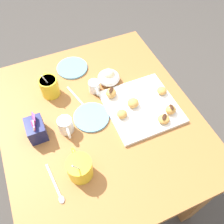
{
  "coord_description": "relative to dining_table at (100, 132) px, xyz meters",
  "views": [
    {
      "loc": [
        -0.57,
        0.18,
        1.57
      ],
      "look_at": [
        -0.01,
        -0.06,
        0.72
      ],
      "focal_mm": 38.83,
      "sensor_mm": 36.0,
      "label": 1
    }
  ],
  "objects": [
    {
      "name": "ground_plane",
      "position": [
        0.0,
        0.0,
        -0.57
      ],
      "size": [
        8.0,
        8.0,
        0.0
      ],
      "primitive_type": "plane",
      "color": "#423D38"
    },
    {
      "name": "dining_table",
      "position": [
        0.0,
        0.0,
        0.0
      ],
      "size": [
        0.95,
        0.83,
        0.7
      ],
      "color": "#A36633",
      "rests_on": "ground_plane"
    },
    {
      "name": "pastry_plate_square",
      "position": [
        -0.03,
        -0.19,
        0.14
      ],
      "size": [
        0.3,
        0.3,
        0.02
      ],
      "primitive_type": "cube",
      "color": "white",
      "rests_on": "dining_table"
    },
    {
      "name": "coffee_mug_yellow_left",
      "position": [
        -0.21,
        0.15,
        0.18
      ],
      "size": [
        0.13,
        0.09,
        0.13
      ],
      "color": "yellow",
      "rests_on": "dining_table"
    },
    {
      "name": "coffee_mug_yellow_right",
      "position": [
        0.21,
        0.15,
        0.18
      ],
      "size": [
        0.12,
        0.08,
        0.14
      ],
      "color": "yellow",
      "rests_on": "dining_table"
    },
    {
      "name": "cream_pitcher_white",
      "position": [
        -0.01,
        0.15,
        0.17
      ],
      "size": [
        0.1,
        0.06,
        0.07
      ],
      "color": "white",
      "rests_on": "dining_table"
    },
    {
      "name": "sugar_caddy",
      "position": [
        0.02,
        0.26,
        0.17
      ],
      "size": [
        0.09,
        0.07,
        0.11
      ],
      "color": "#191E51",
      "rests_on": "dining_table"
    },
    {
      "name": "ice_cream_bowl",
      "position": [
        0.17,
        -0.12,
        0.16
      ],
      "size": [
        0.1,
        0.1,
        0.08
      ],
      "color": "white",
      "rests_on": "dining_table"
    },
    {
      "name": "chocolate_sauce_pitcher",
      "position": [
        0.15,
        -0.04,
        0.16
      ],
      "size": [
        0.09,
        0.05,
        0.06
      ],
      "color": "white",
      "rests_on": "dining_table"
    },
    {
      "name": "saucer_sky_left",
      "position": [
        0.33,
        0.01,
        0.13
      ],
      "size": [
        0.15,
        0.15,
        0.01
      ],
      "primitive_type": "cylinder",
      "color": "#66A8DB",
      "rests_on": "dining_table"
    },
    {
      "name": "saucer_sky_right",
      "position": [
        0.01,
        0.03,
        0.13
      ],
      "size": [
        0.15,
        0.15,
        0.01
      ],
      "primitive_type": "cylinder",
      "color": "#66A8DB",
      "rests_on": "dining_table"
    },
    {
      "name": "loose_spoon_near_saucer",
      "position": [
        0.12,
        0.05,
        0.13
      ],
      "size": [
        0.16,
        0.05,
        0.01
      ],
      "color": "silver",
      "rests_on": "dining_table"
    },
    {
      "name": "loose_spoon_by_plate",
      "position": [
        -0.23,
        0.25,
        0.13
      ],
      "size": [
        0.16,
        0.03,
        0.01
      ],
      "color": "silver",
      "rests_on": "dining_table"
    },
    {
      "name": "beignet_0",
      "position": [
        -0.05,
        -0.09,
        0.16
      ],
      "size": [
        0.05,
        0.05,
        0.03
      ],
      "primitive_type": "ellipsoid",
      "rotation": [
        0.0,
        0.0,
        4.88
      ],
      "color": "#D19347",
      "rests_on": "pastry_plate_square"
    },
    {
      "name": "beignet_1",
      "position": [
        -0.01,
        -0.16,
        0.16
      ],
      "size": [
        0.06,
        0.06,
        0.04
      ],
      "primitive_type": "ellipsoid",
      "rotation": [
        0.0,
        0.0,
        3.39
      ],
      "color": "#D19347",
      "rests_on": "pastry_plate_square"
    },
    {
      "name": "beignet_2",
      "position": [
        -0.14,
        -0.24,
        0.16
      ],
      "size": [
        0.07,
        0.07,
        0.03
      ],
      "primitive_type": "ellipsoid",
      "rotation": [
        0.0,
        0.0,
        5.5
      ],
      "color": "#D19347",
      "rests_on": "pastry_plate_square"
    },
    {
      "name": "chocolate_drizzle_2",
      "position": [
        -0.14,
        -0.24,
        0.18
      ],
      "size": [
        0.04,
        0.04,
        0.0
      ],
      "primitive_type": "ellipsoid",
      "rotation": [
        0.0,
        0.0,
        5.46
      ],
      "color": "#381E11",
      "rests_on": "beignet_2"
    },
    {
      "name": "beignet_3",
      "position": [
        0.08,
        -0.09,
        0.16
      ],
      "size": [
        0.07,
        0.07,
        0.04
      ],
      "primitive_type": "ellipsoid",
      "rotation": [
        0.0,
        0.0,
        2.71
      ],
      "color": "#D19347",
      "rests_on": "pastry_plate_square"
    },
    {
      "name": "chocolate_drizzle_3",
      "position": [
        0.08,
        -0.09,
        0.18
      ],
      "size": [
        0.04,
        0.04,
        0.0
      ],
      "primitive_type": "ellipsoid",
      "rotation": [
        0.0,
        0.0,
        2.39
      ],
      "color": "#381E11",
      "rests_on": "beignet_3"
    },
    {
      "name": "beignet_4",
      "position": [
        0.0,
        -0.31,
        0.16
      ],
      "size": [
        0.06,
        0.06,
        0.03
      ],
      "primitive_type": "ellipsoid",
      "rotation": [
        0.0,
        0.0,
        3.62
      ],
      "color": "#D19347",
      "rests_on": "pastry_plate_square"
    },
    {
      "name": "beignet_5",
      "position": [
        -0.11,
        -0.29,
        0.16
      ],
      "size": [
        0.05,
        0.05,
        0.04
      ],
      "primitive_type": "ellipsoid",
      "rotation": [
        0.0,
        0.0,
        3.32
      ],
      "color": "#D19347",
      "rests_on": "pastry_plate_square"
    },
    {
      "name": "chocolate_drizzle_5",
      "position": [
        -0.11,
        -0.29,
        0.18
      ],
      "size": [
        0.03,
        0.02,
        0.0
      ],
      "primitive_type": "ellipsoid",
      "rotation": [
        0.0,
        0.0,
        2.99
      ],
      "color": "#381E11",
      "rests_on": "beignet_5"
    }
  ]
}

